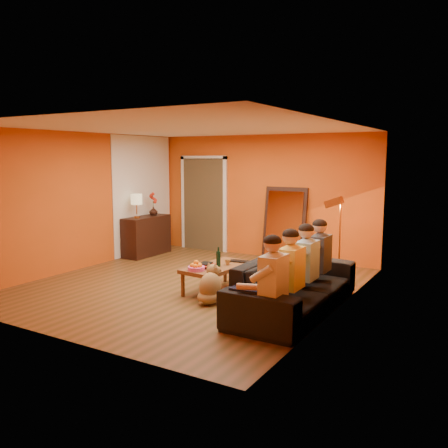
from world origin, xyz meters
The scene contains 27 objects.
room_shell centered at (0.00, 0.37, 1.30)m, with size 5.00×5.50×2.60m.
white_accent centered at (-2.48, 1.75, 1.30)m, with size 0.02×1.90×2.58m, color white.
doorway_recess centered at (-1.50, 2.83, 1.05)m, with size 1.06×0.30×2.10m, color #3F2D19.
door_jamb_left centered at (-2.07, 2.71, 1.05)m, with size 0.08×0.06×2.20m, color white.
door_jamb_right centered at (-0.93, 2.71, 1.05)m, with size 0.08×0.06×2.20m, color white.
door_header centered at (-1.50, 2.71, 2.12)m, with size 1.22×0.06×0.08m, color white.
mirror_frame centered at (0.55, 2.63, 0.76)m, with size 0.92×0.06×1.52m, color black.
mirror_glass centered at (0.55, 2.59, 0.76)m, with size 0.78×0.02×1.36m, color white.
sideboard centered at (-2.24, 1.55, 0.42)m, with size 0.44×1.18×0.85m, color black.
table_lamp centered at (-2.24, 1.25, 1.10)m, with size 0.24×0.24×0.51m, color beige, non-canonical shape.
sofa centered at (2.00, -0.35, 0.37)m, with size 1.00×2.56×0.75m, color black.
coffee_table centered at (0.57, -0.08, 0.21)m, with size 0.62×1.22×0.42m, color brown, non-canonical shape.
floor_lamp centered at (2.10, 1.37, 0.72)m, with size 0.30×0.24×1.44m, color #B27234, non-canonical shape.
dog centered at (0.81, -0.67, 0.29)m, with size 0.32×0.50×0.59m, color #A7804B, non-canonical shape.
person_far_left centered at (2.13, -1.35, 0.61)m, with size 0.70×0.44×1.22m, color beige, non-canonical shape.
person_mid_left centered at (2.13, -0.80, 0.61)m, with size 0.70×0.44×1.22m, color #F9D653, non-canonical shape.
person_mid_right centered at (2.13, -0.25, 0.61)m, with size 0.70×0.44×1.22m, color #97C3E9, non-canonical shape.
person_far_right centered at (2.13, 0.30, 0.61)m, with size 0.70×0.44×1.22m, color #323136, non-canonical shape.
fruit_bowl centered at (0.47, -0.53, 0.50)m, with size 0.26×0.26×0.16m, color #E952AC, non-canonical shape.
wine_bottle centered at (0.62, -0.13, 0.58)m, with size 0.07×0.07×0.31m, color black.
tumbler centered at (0.69, 0.04, 0.46)m, with size 0.09×0.09×0.09m, color #B27F3F.
laptop centered at (0.75, 0.27, 0.43)m, with size 0.34×0.22×0.03m, color black.
book_lower centered at (0.39, -0.28, 0.43)m, with size 0.20×0.27×0.03m, color black.
book_mid centered at (0.40, -0.27, 0.46)m, with size 0.20×0.27×0.02m, color red.
book_upper centered at (0.39, -0.29, 0.48)m, with size 0.17×0.23×0.02m, color black.
vase centered at (-2.24, 1.80, 0.95)m, with size 0.18×0.18×0.19m, color black.
flowers centered at (-2.24, 1.80, 1.23)m, with size 0.17×0.17×0.51m, color red, non-canonical shape.
Camera 1 is at (4.42, -6.37, 2.13)m, focal length 38.00 mm.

